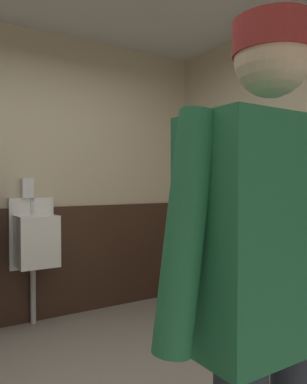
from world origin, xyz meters
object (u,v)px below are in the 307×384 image
Objects in this scene: urinal_middle at (35,240)px; trash_bin at (237,290)px; person at (273,286)px; soap_dispenser at (28,188)px.

urinal_middle is 1.84m from trash_bin.
soap_dispenser is (0.08, 2.84, 0.23)m from person.
urinal_middle is 1.81× the size of trash_bin.
soap_dispenser reaches higher than urinal_middle.
person reaches higher than trash_bin.
trash_bin is 3.82× the size of soap_dispenser.
trash_bin is (1.58, 1.70, -0.67)m from person.
trash_bin is at bearing -37.02° from soap_dispenser.
person is at bearing -91.55° from soap_dispenser.
urinal_middle is 6.89× the size of soap_dispenser.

